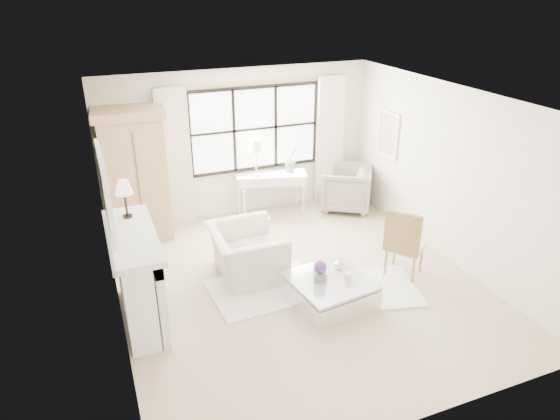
# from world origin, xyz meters

# --- Properties ---
(floor) EXTENTS (5.50, 5.50, 0.00)m
(floor) POSITION_xyz_m (0.00, 0.00, 0.00)
(floor) COLOR #C5AE92
(floor) RESTS_ON ground
(ceiling) EXTENTS (5.50, 5.50, 0.00)m
(ceiling) POSITION_xyz_m (0.00, 0.00, 2.70)
(ceiling) COLOR silver
(ceiling) RESTS_ON ground
(wall_back) EXTENTS (5.00, 0.00, 5.00)m
(wall_back) POSITION_xyz_m (0.00, 2.75, 1.35)
(wall_back) COLOR white
(wall_back) RESTS_ON ground
(wall_front) EXTENTS (5.00, 0.00, 5.00)m
(wall_front) POSITION_xyz_m (0.00, -2.75, 1.35)
(wall_front) COLOR beige
(wall_front) RESTS_ON ground
(wall_left) EXTENTS (0.00, 5.50, 5.50)m
(wall_left) POSITION_xyz_m (-2.50, 0.00, 1.35)
(wall_left) COLOR beige
(wall_left) RESTS_ON ground
(wall_right) EXTENTS (0.00, 5.50, 5.50)m
(wall_right) POSITION_xyz_m (2.50, 0.00, 1.35)
(wall_right) COLOR silver
(wall_right) RESTS_ON ground
(window_pane) EXTENTS (2.40, 0.02, 1.50)m
(window_pane) POSITION_xyz_m (0.30, 2.73, 1.60)
(window_pane) COLOR white
(window_pane) RESTS_ON wall_back
(window_frame) EXTENTS (2.50, 0.04, 1.50)m
(window_frame) POSITION_xyz_m (0.30, 2.72, 1.60)
(window_frame) COLOR black
(window_frame) RESTS_ON wall_back
(curtain_rod) EXTENTS (3.30, 0.04, 0.04)m
(curtain_rod) POSITION_xyz_m (0.30, 2.67, 2.47)
(curtain_rod) COLOR #AD8C3C
(curtain_rod) RESTS_ON wall_back
(curtain_left) EXTENTS (0.55, 0.10, 2.47)m
(curtain_left) POSITION_xyz_m (-1.20, 2.65, 1.24)
(curtain_left) COLOR beige
(curtain_left) RESTS_ON ground
(curtain_right) EXTENTS (0.55, 0.10, 2.47)m
(curtain_right) POSITION_xyz_m (1.80, 2.65, 1.24)
(curtain_right) COLOR white
(curtain_right) RESTS_ON ground
(fireplace) EXTENTS (0.58, 1.66, 1.26)m
(fireplace) POSITION_xyz_m (-2.27, 0.00, 0.65)
(fireplace) COLOR silver
(fireplace) RESTS_ON ground
(mirror_frame) EXTENTS (0.05, 1.15, 0.95)m
(mirror_frame) POSITION_xyz_m (-2.47, 0.00, 1.84)
(mirror_frame) COLOR silver
(mirror_frame) RESTS_ON wall_left
(mirror_glass) EXTENTS (0.02, 1.00, 0.80)m
(mirror_glass) POSITION_xyz_m (-2.44, 0.00, 1.84)
(mirror_glass) COLOR silver
(mirror_glass) RESTS_ON wall_left
(art_frame) EXTENTS (0.04, 0.62, 0.82)m
(art_frame) POSITION_xyz_m (2.47, 1.70, 1.55)
(art_frame) COLOR white
(art_frame) RESTS_ON wall_right
(art_canvas) EXTENTS (0.01, 0.52, 0.72)m
(art_canvas) POSITION_xyz_m (2.45, 1.70, 1.55)
(art_canvas) COLOR beige
(art_canvas) RESTS_ON wall_right
(mantel_lamp) EXTENTS (0.22, 0.22, 0.51)m
(mantel_lamp) POSITION_xyz_m (-2.24, 0.49, 1.65)
(mantel_lamp) COLOR black
(mantel_lamp) RESTS_ON fireplace
(armoire) EXTENTS (1.16, 0.76, 2.24)m
(armoire) POSITION_xyz_m (-1.92, 2.38, 1.14)
(armoire) COLOR tan
(armoire) RESTS_ON floor
(console_table) EXTENTS (1.37, 0.78, 0.80)m
(console_table) POSITION_xyz_m (0.51, 2.44, 0.40)
(console_table) COLOR white
(console_table) RESTS_ON floor
(console_lamp) EXTENTS (0.28, 0.28, 0.69)m
(console_lamp) POSITION_xyz_m (0.22, 2.46, 1.36)
(console_lamp) COLOR #B68D3F
(console_lamp) RESTS_ON console_table
(orchid_plant) EXTENTS (0.32, 0.29, 0.48)m
(orchid_plant) POSITION_xyz_m (0.89, 2.43, 1.04)
(orchid_plant) COLOR #5D7A51
(orchid_plant) RESTS_ON console_table
(side_table) EXTENTS (0.40, 0.40, 0.51)m
(side_table) POSITION_xyz_m (-0.17, 1.30, 0.33)
(side_table) COLOR silver
(side_table) RESTS_ON floor
(rug_left) EXTENTS (1.63, 1.20, 0.03)m
(rug_left) POSITION_xyz_m (-0.50, 0.03, 0.01)
(rug_left) COLOR white
(rug_left) RESTS_ON floor
(rug_right) EXTENTS (1.65, 1.40, 0.03)m
(rug_right) POSITION_xyz_m (0.85, -0.51, 0.01)
(rug_right) COLOR white
(rug_right) RESTS_ON floor
(club_armchair) EXTENTS (1.03, 1.17, 0.75)m
(club_armchair) POSITION_xyz_m (-0.63, 0.51, 0.37)
(club_armchair) COLOR beige
(club_armchair) RESTS_ON floor
(wingback_chair) EXTENTS (1.26, 1.25, 0.84)m
(wingback_chair) POSITION_xyz_m (1.92, 2.13, 0.42)
(wingback_chair) COLOR gray
(wingback_chair) RESTS_ON floor
(french_chair) EXTENTS (0.68, 0.68, 1.08)m
(french_chair) POSITION_xyz_m (1.55, -0.35, 0.31)
(french_chair) COLOR #A27744
(french_chair) RESTS_ON floor
(coffee_table) EXTENTS (1.13, 1.13, 0.38)m
(coffee_table) POSITION_xyz_m (0.19, -0.60, 0.18)
(coffee_table) COLOR white
(coffee_table) RESTS_ON floor
(planter_box) EXTENTS (0.21, 0.21, 0.12)m
(planter_box) POSITION_xyz_m (0.05, -0.57, 0.44)
(planter_box) COLOR slate
(planter_box) RESTS_ON coffee_table
(planter_flowers) EXTENTS (0.17, 0.17, 0.17)m
(planter_flowers) POSITION_xyz_m (0.05, -0.57, 0.59)
(planter_flowers) COLOR #562E73
(planter_flowers) RESTS_ON planter_box
(pillar_candle) EXTENTS (0.09, 0.09, 0.12)m
(pillar_candle) POSITION_xyz_m (0.40, -0.71, 0.44)
(pillar_candle) COLOR white
(pillar_candle) RESTS_ON coffee_table
(coffee_vase) EXTENTS (0.19, 0.19, 0.15)m
(coffee_vase) POSITION_xyz_m (0.43, -0.39, 0.46)
(coffee_vase) COLOR silver
(coffee_vase) RESTS_ON coffee_table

